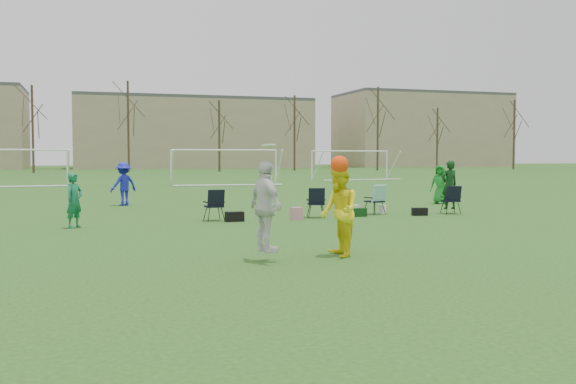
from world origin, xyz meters
name	(u,v)px	position (x,y,z in m)	size (l,w,h in m)	color
ground	(358,256)	(0.00, 0.00, 0.00)	(260.00, 260.00, 0.00)	#234A17
fielder_green_near	(74,200)	(-5.48, 7.02, 0.77)	(0.56, 0.37, 1.54)	#126842
fielder_blue	(124,184)	(-3.73, 14.86, 0.87)	(1.12, 0.64, 1.74)	#171FB2
fielder_green_far	(440,184)	(8.93, 11.88, 0.82)	(0.80, 0.52, 1.63)	#167D25
center_contest	(311,208)	(-1.00, 0.03, 0.98)	(2.25, 1.17, 2.23)	silver
sideline_setup	(365,199)	(3.72, 7.89, 0.56)	(8.94, 1.71, 1.85)	#0E3412
goal_left	(9,157)	(-10.00, 34.00, 1.92)	(7.39, 0.76, 2.46)	white
goal_mid	(224,157)	(4.00, 32.00, 1.92)	(7.40, 0.63, 2.46)	white
goal_right	(350,157)	(16.00, 38.00, 1.92)	(7.35, 1.14, 2.46)	white
tree_line	(131,131)	(0.24, 69.85, 5.09)	(110.28, 3.28, 11.40)	#382B21
building_row	(161,132)	(6.73, 96.00, 5.99)	(126.00, 16.00, 13.00)	tan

